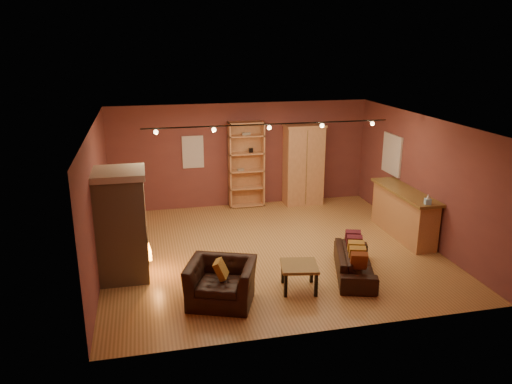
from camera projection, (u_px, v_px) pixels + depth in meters
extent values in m
plane|color=#A06E38|center=(271.00, 250.00, 10.86)|extent=(7.00, 7.00, 0.00)
plane|color=brown|center=(272.00, 122.00, 10.04)|extent=(7.00, 7.00, 0.00)
cube|color=brown|center=(241.00, 155.00, 13.48)|extent=(7.00, 0.02, 2.80)
cube|color=brown|center=(97.00, 200.00, 9.71)|extent=(0.02, 6.50, 2.80)
cube|color=brown|center=(422.00, 179.00, 11.19)|extent=(0.02, 6.50, 2.80)
cube|color=tan|center=(122.00, 228.00, 9.36)|extent=(0.90, 0.90, 2.00)
cube|color=beige|center=(117.00, 173.00, 9.05)|extent=(0.98, 0.98, 0.12)
cube|color=black|center=(146.00, 246.00, 9.57)|extent=(0.10, 0.65, 0.55)
cone|color=orange|center=(149.00, 251.00, 9.62)|extent=(0.10, 0.10, 0.22)
cube|color=silver|center=(193.00, 152.00, 13.14)|extent=(0.56, 0.04, 0.86)
cube|color=tan|center=(245.00, 163.00, 13.56)|extent=(0.95, 0.04, 2.33)
cube|color=tan|center=(230.00, 166.00, 13.30)|extent=(0.04, 0.37, 2.33)
cube|color=tan|center=(263.00, 164.00, 13.50)|extent=(0.04, 0.37, 2.33)
cube|color=gray|center=(241.00, 170.00, 13.40)|extent=(0.18, 0.12, 0.05)
cube|color=black|center=(251.00, 150.00, 13.31)|extent=(0.10, 0.10, 0.12)
cube|color=tan|center=(247.00, 204.00, 13.73)|extent=(0.95, 0.37, 0.04)
cube|color=tan|center=(246.00, 187.00, 13.59)|extent=(0.95, 0.37, 0.03)
cube|color=tan|center=(246.00, 171.00, 13.45)|extent=(0.95, 0.37, 0.04)
cube|color=tan|center=(246.00, 153.00, 13.31)|extent=(0.95, 0.37, 0.04)
cube|color=tan|center=(246.00, 136.00, 13.17)|extent=(0.95, 0.37, 0.04)
cube|color=tan|center=(246.00, 122.00, 13.07)|extent=(0.95, 0.37, 0.04)
cube|color=tan|center=(303.00, 166.00, 13.67)|extent=(1.03, 0.56, 2.15)
cube|color=olive|center=(307.00, 168.00, 13.41)|extent=(0.02, 0.01, 2.05)
cube|color=tan|center=(305.00, 126.00, 13.35)|extent=(1.09, 0.62, 0.06)
cube|color=tan|center=(403.00, 214.00, 11.51)|extent=(0.50, 2.18, 1.04)
cube|color=olive|center=(405.00, 192.00, 11.35)|extent=(0.62, 2.30, 0.06)
cube|color=#93CCEB|center=(428.00, 201.00, 10.38)|extent=(0.16, 0.16, 0.13)
cone|color=white|center=(428.00, 196.00, 10.35)|extent=(0.08, 0.08, 0.10)
cube|color=silver|center=(392.00, 154.00, 12.42)|extent=(0.05, 0.90, 1.00)
imported|color=black|center=(355.00, 259.00, 9.60)|extent=(1.01, 1.81, 0.68)
cube|color=brown|center=(359.00, 261.00, 9.01)|extent=(0.36, 0.31, 0.36)
cube|color=#BB8630|center=(357.00, 254.00, 9.28)|extent=(0.36, 0.31, 0.36)
cube|color=#BB8630|center=(356.00, 249.00, 9.54)|extent=(0.36, 0.31, 0.36)
cube|color=maroon|center=(354.00, 243.00, 9.80)|extent=(0.36, 0.31, 0.36)
cube|color=maroon|center=(353.00, 238.00, 10.06)|extent=(0.36, 0.31, 0.36)
imported|color=black|center=(221.00, 276.00, 8.58)|extent=(1.32, 1.09, 0.99)
cube|color=#BB8630|center=(221.00, 269.00, 8.54)|extent=(0.33, 0.36, 0.34)
cube|color=olive|center=(299.00, 266.00, 9.01)|extent=(0.76, 0.76, 0.05)
cube|color=black|center=(289.00, 287.00, 8.77)|extent=(0.05, 0.05, 0.43)
cube|color=black|center=(318.00, 284.00, 8.89)|extent=(0.05, 0.05, 0.43)
cube|color=black|center=(281.00, 274.00, 9.28)|extent=(0.05, 0.05, 0.43)
cube|color=black|center=(308.00, 271.00, 9.39)|extent=(0.05, 0.05, 0.43)
cylinder|color=black|center=(269.00, 124.00, 10.25)|extent=(5.20, 0.03, 0.03)
sphere|color=#FFD88C|center=(156.00, 132.00, 9.79)|extent=(0.09, 0.09, 0.09)
sphere|color=#FFD88C|center=(214.00, 130.00, 10.03)|extent=(0.09, 0.09, 0.09)
sphere|color=#FFD88C|center=(269.00, 128.00, 10.27)|extent=(0.09, 0.09, 0.09)
sphere|color=#FFD88C|center=(322.00, 126.00, 10.52)|extent=(0.09, 0.09, 0.09)
sphere|color=#FFD88C|center=(372.00, 124.00, 10.76)|extent=(0.09, 0.09, 0.09)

